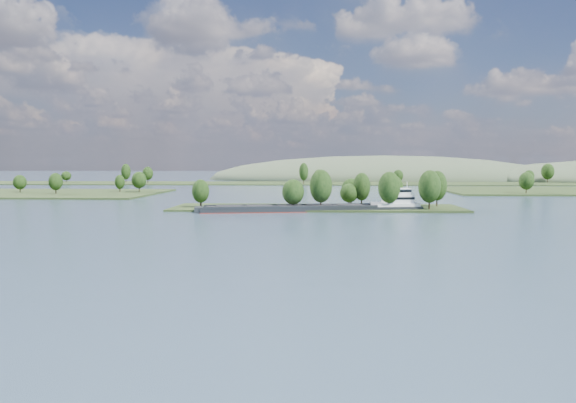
{
  "coord_description": "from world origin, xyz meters",
  "views": [
    {
      "loc": [
        0.18,
        -14.73,
        16.3
      ],
      "look_at": [
        -7.36,
        130.0,
        6.0
      ],
      "focal_mm": 35.0,
      "sensor_mm": 36.0,
      "label": 1
    }
  ],
  "objects": [
    {
      "name": "ground",
      "position": [
        0.0,
        120.0,
        0.0
      ],
      "size": [
        1800.0,
        1800.0,
        0.0
      ],
      "primitive_type": "plane",
      "color": "#34475A",
      "rests_on": "ground"
    },
    {
      "name": "tree_island",
      "position": [
        8.74,
        178.89,
        4.11
      ],
      "size": [
        100.0,
        30.0,
        14.41
      ],
      "color": "#243417",
      "rests_on": "ground"
    },
    {
      "name": "back_shoreline",
      "position": [
        9.1,
        399.78,
        0.71
      ],
      "size": [
        900.0,
        60.0,
        16.2
      ],
      "color": "#243417",
      "rests_on": "ground"
    },
    {
      "name": "hill_west",
      "position": [
        60.0,
        500.0,
        0.0
      ],
      "size": [
        320.0,
        160.0,
        44.0
      ],
      "primitive_type": "ellipsoid",
      "color": "#415037",
      "rests_on": "ground"
    },
    {
      "name": "cargo_barge",
      "position": [
        3.04,
        170.79,
        1.28
      ],
      "size": [
        75.29,
        21.87,
        10.13
      ],
      "color": "black",
      "rests_on": "ground"
    }
  ]
}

